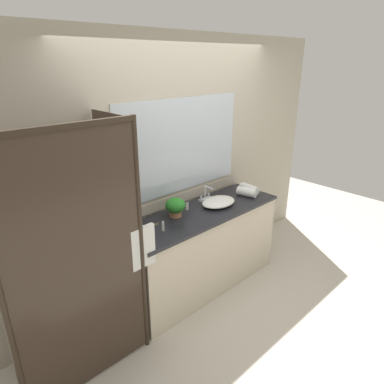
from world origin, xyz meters
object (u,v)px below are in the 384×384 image
amenity_bottle_conditioner (163,226)px  rolled_towel_near_edge (249,189)px  amenity_bottle_body_wash (187,205)px  rolled_towel_middle (247,192)px  sink_basin (219,202)px  soap_dish (139,227)px  faucet (205,195)px  potted_plant (175,206)px

amenity_bottle_conditioner → rolled_towel_near_edge: 1.32m
amenity_bottle_body_wash → rolled_towel_near_edge: (0.85, -0.14, 0.00)m
rolled_towel_near_edge → rolled_towel_middle: rolled_towel_middle is taller
sink_basin → amenity_bottle_conditioner: size_ratio=4.24×
soap_dish → rolled_towel_middle: bearing=-7.6°
sink_basin → rolled_towel_middle: size_ratio=1.83×
faucet → rolled_towel_near_edge: size_ratio=0.74×
rolled_towel_near_edge → amenity_bottle_conditioner: bearing=-177.5°
soap_dish → amenity_bottle_body_wash: bearing=0.8°
faucet → potted_plant: bearing=-169.8°
amenity_bottle_body_wash → sink_basin: bearing=-23.4°
soap_dish → faucet: bearing=4.0°
sink_basin → soap_dish: sink_basin is taller
sink_basin → rolled_towel_middle: bearing=-6.4°
potted_plant → amenity_bottle_conditioner: size_ratio=2.12×
sink_basin → amenity_bottle_body_wash: 0.35m
potted_plant → amenity_bottle_body_wash: potted_plant is taller
amenity_bottle_body_wash → rolled_towel_near_edge: size_ratio=0.42×
faucet → rolled_towel_middle: 0.48m
rolled_towel_middle → rolled_towel_near_edge: bearing=24.9°
sink_basin → potted_plant: size_ratio=2.00×
rolled_towel_near_edge → amenity_bottle_body_wash: bearing=170.9°
potted_plant → amenity_bottle_conditioner: bearing=-151.2°
potted_plant → soap_dish: 0.42m
faucet → potted_plant: (-0.51, -0.09, 0.05)m
soap_dish → amenity_bottle_conditioner: amenity_bottle_conditioner is taller
soap_dish → amenity_bottle_body_wash: amenity_bottle_body_wash is taller
sink_basin → potted_plant: potted_plant is taller
rolled_towel_near_edge → sink_basin: bearing=-179.5°
rolled_towel_middle → amenity_bottle_conditioner: bearing=-179.7°
faucet → rolled_towel_near_edge: 0.56m
amenity_bottle_body_wash → rolled_towel_middle: size_ratio=0.45×
soap_dish → rolled_towel_near_edge: rolled_towel_near_edge is taller
potted_plant → rolled_towel_middle: (0.93, -0.15, -0.06)m
sink_basin → amenity_bottle_body_wash: bearing=156.6°
faucet → sink_basin: bearing=-90.0°
amenity_bottle_conditioner → soap_dish: bearing=124.7°
amenity_bottle_conditioner → potted_plant: bearing=28.8°
faucet → rolled_towel_near_edge: bearing=-20.0°
potted_plant → amenity_bottle_body_wash: size_ratio=2.03×
soap_dish → rolled_towel_near_edge: (1.45, -0.13, 0.03)m
amenity_bottle_conditioner → rolled_towel_near_edge: size_ratio=0.41×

